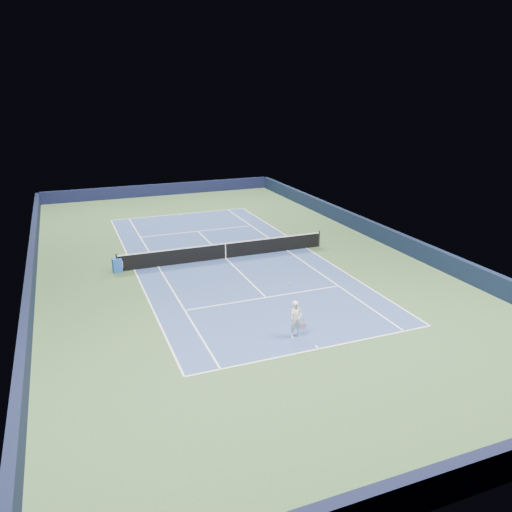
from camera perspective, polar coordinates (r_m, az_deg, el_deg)
name	(u,v)px	position (r m, az deg, el deg)	size (l,w,h in m)	color
ground	(226,258)	(30.39, -3.49, -0.26)	(40.00, 40.00, 0.00)	#314F2B
wall_far	(161,190)	(48.88, -10.85, 7.45)	(22.00, 0.35, 1.10)	#111333
wall_near	(469,475)	(14.90, 23.14, -22.00)	(22.00, 0.35, 1.10)	black
wall_right	(377,232)	(34.93, 13.62, 2.73)	(0.35, 40.00, 1.10)	black
wall_left	(31,273)	(28.97, -24.30, -1.79)	(0.35, 40.00, 1.10)	black
court_surface	(226,258)	(30.39, -3.49, -0.26)	(10.97, 23.77, 0.01)	navy
baseline_far	(180,214)	(41.40, -8.66, 4.77)	(10.97, 0.08, 0.00)	white
baseline_near	(319,349)	(20.36, 7.21, -10.48)	(10.97, 0.08, 0.00)	white
sideline_doubles_right	(306,248)	(32.40, 5.76, 0.92)	(0.08, 23.77, 0.00)	white
sideline_doubles_left	(134,270)	(29.27, -13.74, -1.53)	(0.08, 23.77, 0.00)	white
sideline_singles_right	(287,250)	(31.82, 3.56, 0.64)	(0.08, 23.77, 0.00)	white
sideline_singles_left	(158,267)	(29.46, -11.11, -1.21)	(0.08, 23.77, 0.00)	white
service_line_far	(198,231)	(36.25, -6.66, 2.83)	(8.23, 0.08, 0.00)	white
service_line_near	(266,297)	(24.78, 1.16, -4.76)	(8.23, 0.08, 0.00)	white
center_service_line	(226,258)	(30.38, -3.49, -0.25)	(0.08, 12.80, 0.00)	white
center_mark_far	(181,214)	(41.26, -8.61, 4.72)	(0.08, 0.30, 0.00)	white
center_mark_near	(317,347)	(20.48, 7.01, -10.29)	(0.08, 0.30, 0.00)	white
tennis_net	(225,250)	(30.23, -3.51, 0.64)	(12.90, 0.10, 1.07)	black
sponsor_cube	(117,265)	(29.06, -15.58, -1.02)	(0.57, 0.50, 0.80)	#1D47AE
tennis_player	(296,319)	(20.81, 4.60, -7.22)	(0.79, 1.28, 2.07)	white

